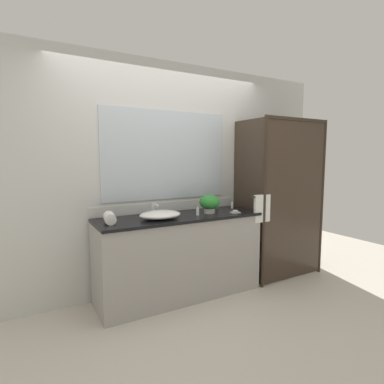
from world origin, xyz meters
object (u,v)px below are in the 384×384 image
faucet (154,211)px  amenity_bottle_lotion (232,205)px  sink_basin (160,215)px  soap_dish (235,212)px  amenity_bottle_shampoo (198,211)px  amenity_bottle_body_wash (217,205)px  rolled_towel_near_edge (110,218)px  potted_plant (209,203)px

faucet → amenity_bottle_lotion: 1.04m
sink_basin → amenity_bottle_lotion: bearing=9.3°
sink_basin → soap_dish: 0.88m
amenity_bottle_shampoo → amenity_bottle_body_wash: 0.51m
amenity_bottle_body_wash → rolled_towel_near_edge: size_ratio=0.45×
sink_basin → potted_plant: bearing=2.5°
amenity_bottle_lotion → amenity_bottle_shampoo: amenity_bottle_lotion is taller
amenity_bottle_lotion → amenity_bottle_body_wash: (-0.17, 0.08, 0.00)m
potted_plant → sink_basin: bearing=-177.5°
amenity_bottle_shampoo → rolled_towel_near_edge: (-0.94, 0.05, 0.01)m
potted_plant → amenity_bottle_shampoo: 0.20m
soap_dish → amenity_bottle_lotion: amenity_bottle_lotion is taller
sink_basin → amenity_bottle_body_wash: size_ratio=4.55×
amenity_bottle_body_wash → soap_dish: bearing=-89.2°
sink_basin → potted_plant: potted_plant is taller
potted_plant → amenity_bottle_lotion: bearing=18.8°
rolled_towel_near_edge → amenity_bottle_body_wash: bearing=9.0°
faucet → amenity_bottle_body_wash: 0.87m
faucet → sink_basin: bearing=-90.0°
faucet → potted_plant: (0.61, -0.15, 0.07)m
sink_basin → amenity_bottle_shampoo: (0.44, -0.02, 0.00)m
soap_dish → amenity_bottle_lotion: 0.32m
amenity_bottle_body_wash → amenity_bottle_shampoo: bearing=-148.2°
soap_dish → potted_plant: bearing=152.8°
sink_basin → soap_dish: size_ratio=4.36×
potted_plant → rolled_towel_near_edge: potted_plant is taller
potted_plant → rolled_towel_near_edge: bearing=179.5°
soap_dish → amenity_bottle_shampoo: 0.45m
amenity_bottle_lotion → sink_basin: bearing=-170.7°
soap_dish → rolled_towel_near_edge: rolled_towel_near_edge is taller
sink_basin → potted_plant: size_ratio=1.88×
faucet → rolled_towel_near_edge: bearing=-164.3°
sink_basin → soap_dish: (0.88, -0.11, -0.03)m
amenity_bottle_shampoo → rolled_towel_near_edge: 0.94m
potted_plant → amenity_bottle_body_wash: 0.35m
potted_plant → amenity_bottle_lotion: potted_plant is taller
sink_basin → potted_plant: (0.61, 0.03, 0.08)m
sink_basin → faucet: (0.00, 0.18, 0.01)m
amenity_bottle_lotion → potted_plant: bearing=-161.2°
sink_basin → faucet: bearing=90.0°
soap_dish → amenity_bottle_lotion: bearing=59.9°
soap_dish → amenity_bottle_lotion: size_ratio=1.04×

